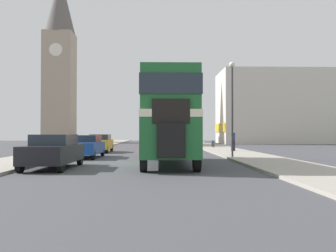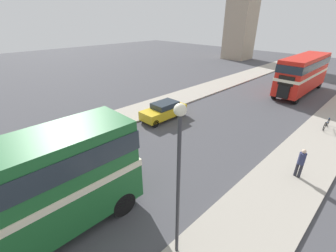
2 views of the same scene
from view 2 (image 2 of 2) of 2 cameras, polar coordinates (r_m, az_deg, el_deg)
name	(u,v)px [view 2 (image 2 of 2)]	position (r m, az deg, el deg)	size (l,w,h in m)	color
ground_plane	(47,214)	(12.20, -28.46, -19.13)	(120.00, 120.00, 0.00)	#47474C
sidewalk_left	(9,154)	(17.78, -35.29, -5.92)	(3.50, 120.00, 0.12)	#A8A093
double_decker_bus	(10,197)	(9.50, -35.21, -14.60)	(2.47, 9.39, 4.33)	#1E602D
bus_distant	(303,72)	(30.04, 31.12, 11.76)	(2.53, 10.26, 4.20)	red
car_parked_mid	(90,139)	(15.75, -19.12, -3.11)	(1.69, 4.67, 1.45)	#1E479E
car_parked_far	(164,110)	(19.39, -1.06, 3.96)	(1.68, 4.15, 1.48)	gold
pedestrian_walking	(301,161)	(14.03, 30.69, -7.76)	(0.35, 0.35, 1.72)	#282833
bicycle_on_pavement	(326,124)	(21.49, 35.27, 0.40)	(0.05, 1.76, 0.78)	black
street_lamp	(179,167)	(6.90, 2.74, -10.25)	(0.36, 0.36, 5.86)	#38383D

